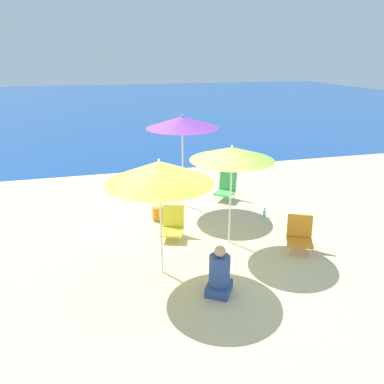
% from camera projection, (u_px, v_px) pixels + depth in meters
% --- Properties ---
extents(ground_plane, '(60.00, 60.00, 0.00)m').
position_uv_depth(ground_plane, '(188.00, 256.00, 7.24)').
color(ground_plane, beige).
extents(sea_water, '(60.00, 40.00, 0.01)m').
position_uv_depth(sea_water, '(111.00, 102.00, 30.73)').
color(sea_water, '#19478C').
rests_on(sea_water, ground).
extents(beach_umbrella_purple, '(1.76, 1.76, 2.33)m').
position_uv_depth(beach_umbrella_purple, '(182.00, 122.00, 8.97)').
color(beach_umbrella_purple, white).
rests_on(beach_umbrella_purple, ground).
extents(beach_umbrella_yellow, '(1.81, 1.81, 2.10)m').
position_uv_depth(beach_umbrella_yellow, '(159.00, 172.00, 6.07)').
color(beach_umbrella_yellow, white).
rests_on(beach_umbrella_yellow, ground).
extents(beach_umbrella_lime, '(1.63, 1.63, 2.06)m').
position_uv_depth(beach_umbrella_lime, '(232.00, 154.00, 7.15)').
color(beach_umbrella_lime, white).
rests_on(beach_umbrella_lime, ground).
extents(beach_chair_yellow, '(0.62, 0.69, 0.65)m').
position_uv_depth(beach_chair_yellow, '(173.00, 224.00, 7.96)').
color(beach_chair_yellow, silver).
rests_on(beach_chair_yellow, ground).
extents(beach_chair_orange, '(0.66, 0.67, 0.70)m').
position_uv_depth(beach_chair_orange, '(300.00, 234.00, 7.37)').
color(beach_chair_orange, silver).
rests_on(beach_chair_orange, ground).
extents(beach_chair_green, '(0.72, 0.74, 0.84)m').
position_uv_depth(beach_chair_green, '(227.00, 185.00, 10.04)').
color(beach_chair_green, silver).
rests_on(beach_chair_green, ground).
extents(person_seated_near, '(0.56, 0.58, 0.86)m').
position_uv_depth(person_seated_near, '(219.00, 274.00, 6.02)').
color(person_seated_near, '#334C8C').
rests_on(person_seated_near, ground).
extents(backpack_orange, '(0.31, 0.22, 0.32)m').
position_uv_depth(backpack_orange, '(159.00, 213.00, 8.80)').
color(backpack_orange, orange).
rests_on(backpack_orange, ground).
extents(water_bottle, '(0.07, 0.07, 0.23)m').
position_uv_depth(water_bottle, '(264.00, 213.00, 8.98)').
color(water_bottle, '#8CCCEA').
rests_on(water_bottle, ground).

